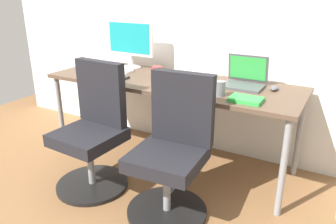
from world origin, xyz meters
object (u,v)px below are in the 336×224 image
Objects in this scene: open_laptop at (244,79)px; coffee_mug at (157,72)px; office_chair_right at (172,153)px; office_chair_left at (94,133)px; desktop_monitor at (130,41)px.

open_laptop reaches higher than coffee_mug.
coffee_mug is (-0.49, 0.61, 0.35)m from office_chair_right.
office_chair_right is at bearing -0.00° from office_chair_left.
office_chair_left reaches higher than coffee_mug.
open_laptop is (0.89, 0.72, 0.36)m from office_chair_left.
coffee_mug is (0.18, 0.61, 0.35)m from office_chair_left.
office_chair_right reaches higher than coffee_mug.
office_chair_left and office_chair_right have the same top height.
office_chair_right is 3.03× the size of open_laptop.
coffee_mug is (-0.71, -0.11, -0.01)m from open_laptop.
desktop_monitor reaches higher than office_chair_right.
desktop_monitor is 0.47m from coffee_mug.
open_laptop reaches higher than office_chair_left.
office_chair_right is 1.96× the size of desktop_monitor.
office_chair_left is at bearing -106.48° from coffee_mug.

